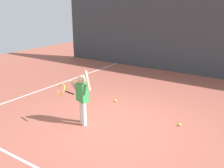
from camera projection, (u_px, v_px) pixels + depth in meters
ground_plane at (113, 125)px, 6.00m from camera, size 20.00×20.00×0.00m
court_line_sideline at (46, 88)px, 8.57m from camera, size 0.05×9.00×0.00m
back_fence_windscreen at (191, 25)px, 9.77m from camera, size 12.24×0.08×3.88m
fence_post_0 at (76, 18)px, 12.94m from camera, size 0.09×0.09×4.03m
fence_post_1 at (192, 23)px, 9.79m from camera, size 0.09×0.09×4.03m
tennis_player at (81, 95)px, 5.84m from camera, size 0.83×0.57×1.35m
tennis_ball_0 at (180, 125)px, 5.93m from camera, size 0.07×0.07×0.07m
tennis_ball_5 at (116, 101)px, 7.39m from camera, size 0.07×0.07×0.07m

